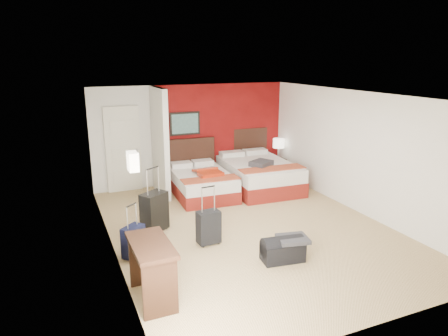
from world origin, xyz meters
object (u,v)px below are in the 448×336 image
duffel_bag (283,251)px  red_suitcase_open (208,172)px  table_lamp (278,149)px  suitcase_charcoal (209,229)px  bed_right (259,175)px  desk (152,272)px  nightstand (278,167)px  suitcase_navy (134,243)px  bed_left (202,184)px  suitcase_black (154,213)px

duffel_bag → red_suitcase_open: bearing=97.1°
red_suitcase_open → table_lamp: bearing=16.2°
table_lamp → suitcase_charcoal: table_lamp is taller
bed_right → desk: desk is taller
nightstand → duffel_bag: size_ratio=0.75×
suitcase_charcoal → suitcase_navy: size_ratio=1.13×
bed_left → suitcase_navy: (-2.08, -2.45, -0.02)m
red_suitcase_open → table_lamp: (2.34, 0.79, 0.18)m
red_suitcase_open → suitcase_charcoal: bearing=-113.2°
desk → suitcase_charcoal: bearing=44.3°
table_lamp → suitcase_navy: (-4.53, -3.15, -0.52)m
bed_left → nightstand: bearing=19.0°
table_lamp → suitcase_charcoal: (-3.23, -3.16, -0.48)m
duffel_bag → desk: desk is taller
suitcase_navy → suitcase_charcoal: bearing=-40.5°
suitcase_navy → duffel_bag: suitcase_navy is taller
red_suitcase_open → desk: 4.25m
bed_right → suitcase_navy: bearing=-142.8°
nightstand → suitcase_black: size_ratio=0.69×
desk → suitcase_black: bearing=75.0°
suitcase_black → table_lamp: bearing=-3.1°
bed_right → nightstand: bed_right is taller
suitcase_navy → duffel_bag: bearing=-65.5°
nightstand → table_lamp: bearing=0.0°
suitcase_charcoal → duffel_bag: 1.35m
suitcase_black → suitcase_navy: bearing=-155.4°
table_lamp → bed_right: bearing=-143.7°
table_lamp → suitcase_black: 4.58m
bed_right → desk: (-3.56, -3.74, 0.09)m
bed_left → desk: desk is taller
bed_left → duffel_bag: 3.49m
bed_left → duffel_bag: bearing=-85.6°
nightstand → duffel_bag: (-2.36, -4.19, -0.08)m
nightstand → bed_left: bearing=-161.1°
bed_right → suitcase_charcoal: bearing=-129.9°
red_suitcase_open → desk: size_ratio=0.74×
red_suitcase_open → bed_left: bearing=132.4°
bed_right → table_lamp: bearing=39.1°
desk → duffel_bag: bearing=6.3°
red_suitcase_open → desk: bearing=-123.5°
table_lamp → nightstand: bearing=0.0°
suitcase_charcoal → desk: bearing=-139.6°
red_suitcase_open → nightstand: (2.34, 0.79, -0.34)m
nightstand → table_lamp: table_lamp is taller
suitcase_black → suitcase_charcoal: size_ratio=1.26×
bed_right → nightstand: (0.96, 0.71, -0.08)m
red_suitcase_open → suitcase_navy: (-2.18, -2.35, -0.33)m
bed_right → suitcase_charcoal: (-2.27, -2.45, -0.04)m
nightstand → duffel_bag: bearing=-116.4°
bed_left → red_suitcase_open: size_ratio=2.46×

